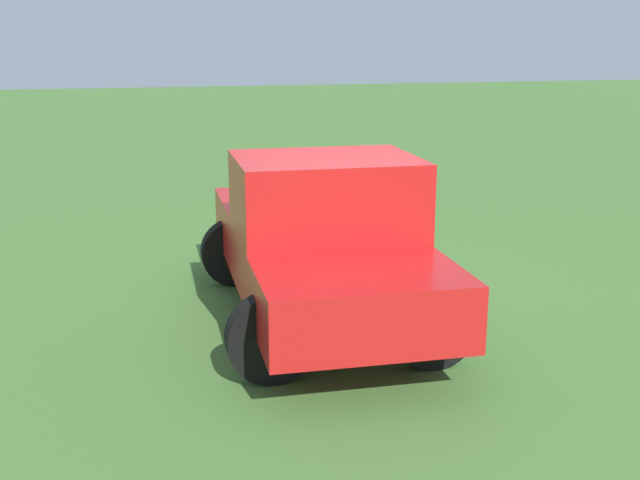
# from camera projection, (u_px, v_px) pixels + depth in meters

# --- Properties ---
(ground_plane) EXTENTS (80.00, 80.00, 0.00)m
(ground_plane) POSITION_uv_depth(u_px,v_px,m) (340.00, 313.00, 8.83)
(ground_plane) COLOR #477533
(pickup_truck) EXTENTS (2.45, 4.61, 1.83)m
(pickup_truck) POSITION_uv_depth(u_px,v_px,m) (322.00, 238.00, 8.28)
(pickup_truck) COLOR black
(pickup_truck) RESTS_ON ground_plane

